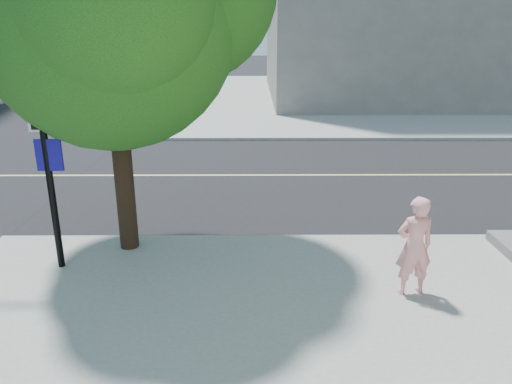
{
  "coord_description": "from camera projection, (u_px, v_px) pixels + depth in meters",
  "views": [
    {
      "loc": [
        3.92,
        -8.83,
        3.97
      ],
      "look_at": [
        3.97,
        -0.86,
        1.3
      ],
      "focal_mm": 34.29,
      "sensor_mm": 36.0,
      "label": 1
    }
  ],
  "objects": [
    {
      "name": "sidewalk_ne",
      "position": [
        409.0,
        96.0,
        30.05
      ],
      "size": [
        29.0,
        25.0,
        0.12
      ],
      "primitive_type": "cube",
      "color": "gray",
      "rests_on": "ground"
    },
    {
      "name": "man_on_phone",
      "position": [
        414.0,
        246.0,
        7.26
      ],
      "size": [
        0.61,
        0.45,
        1.56
      ],
      "primitive_type": "imported",
      "rotation": [
        0.0,
        0.0,
        3.27
      ],
      "color": "pink",
      "rests_on": "sidewalk_se"
    },
    {
      "name": "ground",
      "position": [
        55.0,
        241.0,
        9.61
      ],
      "size": [
        140.0,
        140.0,
        0.0
      ],
      "primitive_type": "plane",
      "color": "black",
      "rests_on": "ground"
    },
    {
      "name": "road_ew",
      "position": [
        115.0,
        176.0,
        13.87
      ],
      "size": [
        140.0,
        9.0,
        0.01
      ],
      "primitive_type": "cube",
      "color": "black",
      "rests_on": "ground"
    }
  ]
}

